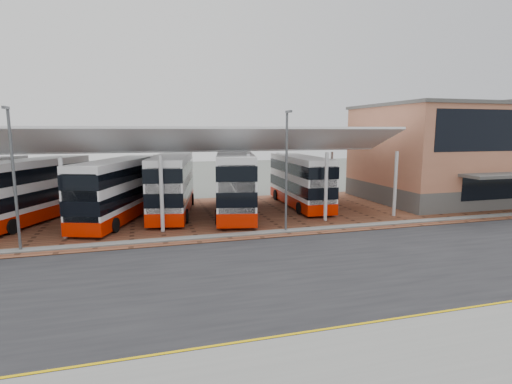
# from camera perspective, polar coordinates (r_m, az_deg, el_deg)

# --- Properties ---
(ground) EXTENTS (140.00, 140.00, 0.00)m
(ground) POSITION_cam_1_polar(r_m,az_deg,el_deg) (20.91, 5.14, -10.24)
(ground) COLOR #50544D
(road) EXTENTS (120.00, 14.00, 0.02)m
(road) POSITION_cam_1_polar(r_m,az_deg,el_deg) (20.03, 6.20, -11.09)
(road) COLOR black
(road) RESTS_ON ground
(forecourt) EXTENTS (72.00, 16.00, 0.06)m
(forecourt) POSITION_cam_1_polar(r_m,az_deg,el_deg) (33.42, 0.25, -2.90)
(forecourt) COLOR brown
(forecourt) RESTS_ON ground
(sidewalk) EXTENTS (120.00, 4.00, 0.14)m
(sidewalk) POSITION_cam_1_polar(r_m,az_deg,el_deg) (13.64, 20.01, -21.36)
(sidewalk) COLOR slate
(sidewalk) RESTS_ON ground
(north_kerb) EXTENTS (120.00, 0.80, 0.14)m
(north_kerb) POSITION_cam_1_polar(r_m,az_deg,el_deg) (26.51, 0.26, -5.93)
(north_kerb) COLOR slate
(north_kerb) RESTS_ON ground
(yellow_line_near) EXTENTS (120.00, 0.12, 0.01)m
(yellow_line_near) POSITION_cam_1_polar(r_m,az_deg,el_deg) (15.11, 15.32, -18.21)
(yellow_line_near) COLOR #CAA103
(yellow_line_near) RESTS_ON road
(yellow_line_far) EXTENTS (120.00, 0.12, 0.01)m
(yellow_line_far) POSITION_cam_1_polar(r_m,az_deg,el_deg) (15.34, 14.71, -17.75)
(yellow_line_far) COLOR #CAA103
(yellow_line_far) RESTS_ON road
(canopy) EXTENTS (37.00, 11.63, 7.07)m
(canopy) POSITION_cam_1_polar(r_m,az_deg,el_deg) (32.37, -14.04, 6.75)
(canopy) COLOR silver
(canopy) RESTS_ON ground
(terminal) EXTENTS (18.40, 14.40, 9.25)m
(terminal) POSITION_cam_1_polar(r_m,az_deg,el_deg) (44.31, 27.03, 5.06)
(terminal) COLOR #53524F
(terminal) RESTS_ON ground
(lamp_west) EXTENTS (0.16, 0.90, 8.07)m
(lamp_west) POSITION_cam_1_polar(r_m,az_deg,el_deg) (25.69, -31.33, 2.05)
(lamp_west) COLOR #53565B
(lamp_west) RESTS_ON ground
(lamp_east) EXTENTS (0.16, 0.90, 8.07)m
(lamp_east) POSITION_cam_1_polar(r_m,az_deg,el_deg) (26.45, 4.39, 3.46)
(lamp_east) COLOR #53565B
(lamp_east) RESTS_ON ground
(bus_1) EXTENTS (7.20, 11.26, 4.64)m
(bus_1) POSITION_cam_1_polar(r_m,az_deg,el_deg) (33.92, -29.44, 0.13)
(bus_1) COLOR white
(bus_1) RESTS_ON forecourt
(bus_2) EXTENTS (6.23, 11.34, 4.59)m
(bus_2) POSITION_cam_1_polar(r_m,az_deg,el_deg) (31.60, -19.25, 0.17)
(bus_2) COLOR white
(bus_2) RESTS_ON forecourt
(bus_3) EXTENTS (4.72, 11.84, 4.76)m
(bus_3) POSITION_cam_1_polar(r_m,az_deg,el_deg) (33.14, -11.84, 1.01)
(bus_3) COLOR white
(bus_3) RESTS_ON forecourt
(bus_4) EXTENTS (5.20, 12.41, 4.98)m
(bus_4) POSITION_cam_1_polar(r_m,az_deg,el_deg) (32.51, -3.05, 1.23)
(bus_4) COLOR white
(bus_4) RESTS_ON forecourt
(bus_5) EXTENTS (3.15, 11.01, 4.49)m
(bus_5) POSITION_cam_1_polar(r_m,az_deg,el_deg) (35.95, 6.30, 1.53)
(bus_5) COLOR white
(bus_5) RESTS_ON forecourt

